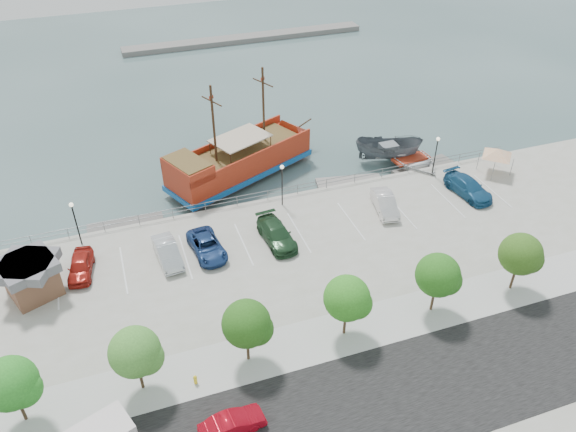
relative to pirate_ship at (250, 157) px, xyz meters
name	(u,v)px	position (x,y,z in m)	size (l,w,h in m)	color
ground	(307,255)	(0.81, -14.53, -1.92)	(160.00, 160.00, 0.00)	#364E4D
street	(397,397)	(0.81, -30.53, -0.91)	(100.00, 8.00, 0.04)	black
sidewalk	(357,329)	(0.81, -24.53, -0.90)	(100.00, 4.00, 0.05)	#B2B2B2
seawall_railing	(278,193)	(0.81, -6.73, -0.39)	(50.00, 0.06, 1.00)	slate
far_shore	(245,38)	(10.81, 40.47, -1.52)	(40.00, 3.00, 0.80)	slate
pirate_ship	(250,157)	(0.00, 0.00, 0.00)	(18.25, 11.84, 11.45)	#A22812
patrol_boat	(388,151)	(14.54, -2.80, -0.56)	(2.64, 7.03, 2.72)	#4E545B
speedboat	(411,161)	(16.35, -4.57, -1.11)	(5.56, 7.79, 1.61)	silver
dock_west	(126,225)	(-13.38, -5.33, -1.72)	(6.79, 1.94, 0.39)	slate
dock_mid	(349,182)	(8.93, -5.33, -1.73)	(6.71, 1.92, 0.38)	gray
dock_east	(423,168)	(17.52, -5.33, -1.72)	(7.03, 2.01, 0.40)	slate
shed	(31,277)	(-20.78, -13.02, 0.74)	(4.92, 4.92, 3.10)	brown
canopy_tent	(499,149)	(22.98, -9.59, 1.79)	(3.91, 3.91, 3.12)	slate
street_sedan	(232,424)	(-9.55, -29.41, -0.27)	(1.38, 3.94, 1.30)	#B60918
fire_hydrant	(195,379)	(-10.95, -25.33, -0.53)	(0.25, 0.25, 0.71)	yellow
lamp_post_left	(74,216)	(-17.19, -8.03, 2.02)	(0.36, 0.36, 4.28)	black
lamp_post_mid	(282,178)	(0.81, -8.03, 2.02)	(0.36, 0.36, 4.28)	black
lamp_post_right	(436,149)	(16.81, -8.03, 2.02)	(0.36, 0.36, 4.28)	black
tree_a	(13,385)	(-21.04, -24.60, 2.38)	(3.30, 3.20, 5.00)	#473321
tree_b	(138,353)	(-14.04, -24.60, 2.38)	(3.30, 3.20, 5.00)	#473321
tree_c	(249,325)	(-7.04, -24.60, 2.38)	(3.30, 3.20, 5.00)	#473321
tree_d	(349,299)	(-0.04, -24.60, 2.38)	(3.30, 3.20, 5.00)	#473321
tree_e	(440,276)	(6.96, -24.60, 2.38)	(3.30, 3.20, 5.00)	#473321
tree_f	(523,255)	(13.96, -24.60, 2.38)	(3.30, 3.20, 5.00)	#473321
parked_car_a	(81,266)	(-17.33, -11.82, -0.18)	(1.75, 4.34, 1.48)	#A41D15
parked_car_b	(167,252)	(-10.56, -12.45, -0.15)	(1.63, 4.68, 1.54)	silver
parked_car_c	(207,246)	(-7.33, -12.64, -0.22)	(2.33, 5.05, 1.40)	navy
parked_car_d	(277,234)	(-1.41, -13.07, -0.14)	(2.17, 5.34, 1.55)	#214426
parked_car_f	(385,203)	(9.40, -12.00, -0.15)	(1.63, 4.68, 1.54)	silver
parked_car_h	(468,187)	(18.13, -12.21, -0.13)	(2.22, 5.45, 1.58)	navy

